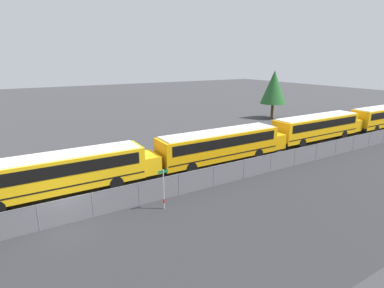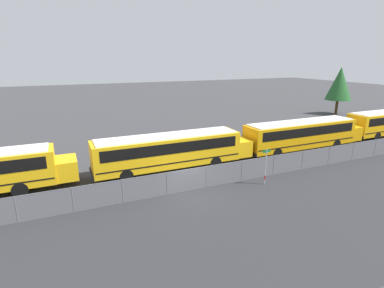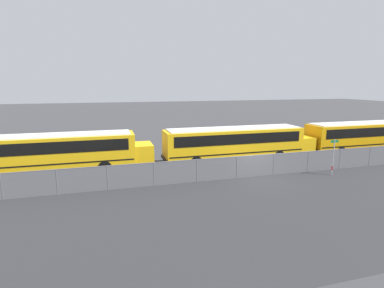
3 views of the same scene
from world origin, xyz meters
name	(u,v)px [view 3 (image 3 of 3)]	position (x,y,z in m)	size (l,w,h in m)	color
ground_plane	(255,176)	(0.00, 0.00, 0.00)	(200.00, 200.00, 0.00)	#38383A
road_strip	(305,207)	(0.00, -6.00, 0.00)	(147.34, 12.00, 0.01)	#2B2B2D
fence	(255,166)	(0.00, 0.00, 0.85)	(113.41, 0.07, 1.67)	#9EA0A5
school_bus_2	(56,150)	(-14.45, 4.91, 1.86)	(14.06, 2.62, 3.09)	yellow
school_bus_3	(237,141)	(0.49, 4.43, 1.86)	(14.06, 2.62, 3.09)	yellow
school_bus_4	(367,134)	(14.76, 4.31, 1.86)	(14.06, 2.62, 3.09)	orange
street_sign	(333,156)	(5.83, -1.31, 1.48)	(0.70, 0.09, 2.79)	#B7B7BC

